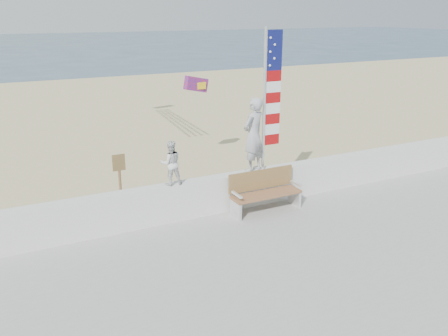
{
  "coord_description": "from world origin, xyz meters",
  "views": [
    {
      "loc": [
        -4.62,
        -7.8,
        4.93
      ],
      "look_at": [
        0.2,
        1.8,
        1.35
      ],
      "focal_mm": 38.0,
      "sensor_mm": 36.0,
      "label": 1
    }
  ],
  "objects_px": {
    "child": "(171,163)",
    "flag": "(269,94)",
    "bench": "(264,191)",
    "adult": "(253,135)"
  },
  "relations": [
    {
      "from": "child",
      "to": "flag",
      "type": "height_order",
      "value": "flag"
    },
    {
      "from": "child",
      "to": "bench",
      "type": "height_order",
      "value": "child"
    },
    {
      "from": "bench",
      "to": "flag",
      "type": "height_order",
      "value": "flag"
    },
    {
      "from": "bench",
      "to": "flag",
      "type": "xyz_separation_m",
      "value": [
        0.33,
        0.45,
        2.3
      ]
    },
    {
      "from": "child",
      "to": "bench",
      "type": "bearing_deg",
      "value": 175.13
    },
    {
      "from": "adult",
      "to": "bench",
      "type": "relative_size",
      "value": 1.04
    },
    {
      "from": "adult",
      "to": "child",
      "type": "bearing_deg",
      "value": -24.75
    },
    {
      "from": "child",
      "to": "adult",
      "type": "bearing_deg",
      "value": -173.51
    },
    {
      "from": "flag",
      "to": "child",
      "type": "bearing_deg",
      "value": 179.99
    },
    {
      "from": "adult",
      "to": "child",
      "type": "height_order",
      "value": "adult"
    }
  ]
}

